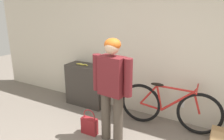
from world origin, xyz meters
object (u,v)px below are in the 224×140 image
(handbag, at_px, (89,125))
(person, at_px, (112,84))
(banana, at_px, (82,64))
(bicycle, at_px, (168,107))

(handbag, bearing_deg, person, 4.37)
(person, xyz_separation_m, banana, (-1.15, 0.82, -0.06))
(person, xyz_separation_m, bicycle, (0.65, 0.78, -0.56))
(bicycle, distance_m, handbag, 1.35)
(bicycle, bearing_deg, person, -135.06)
(banana, height_order, handbag, banana)
(person, height_order, bicycle, person)
(person, relative_size, bicycle, 0.94)
(bicycle, xyz_separation_m, banana, (-1.80, 0.04, 0.49))
(banana, xyz_separation_m, handbag, (0.75, -0.85, -0.72))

